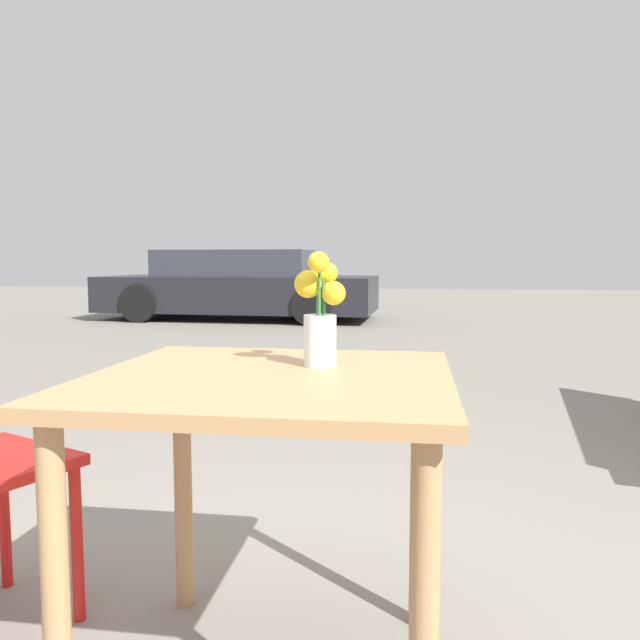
# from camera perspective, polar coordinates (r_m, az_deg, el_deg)

# --- Properties ---
(table_front) EXTENTS (0.79, 0.76, 0.74)m
(table_front) POSITION_cam_1_polar(r_m,az_deg,el_deg) (1.40, -4.46, -9.77)
(table_front) COLOR tan
(table_front) RESTS_ON ground_plane
(flower_vase) EXTENTS (0.12, 0.13, 0.27)m
(flower_vase) POSITION_cam_1_polar(r_m,az_deg,el_deg) (1.45, -0.00, 0.16)
(flower_vase) COLOR silver
(flower_vase) RESTS_ON table_front
(parked_car) EXTENTS (4.54, 1.98, 1.14)m
(parked_car) POSITION_cam_1_polar(r_m,az_deg,el_deg) (10.44, -7.37, 3.12)
(parked_car) COLOR black
(parked_car) RESTS_ON ground_plane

